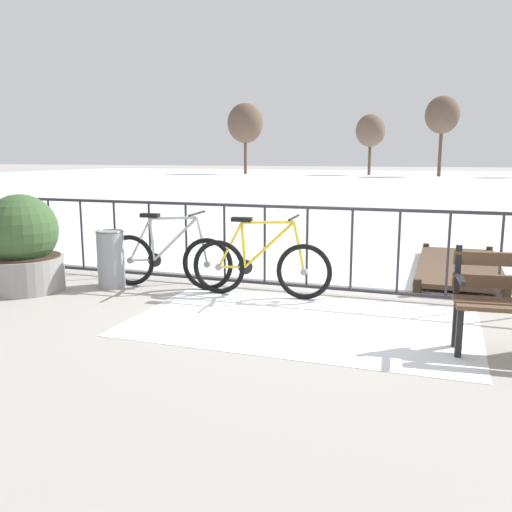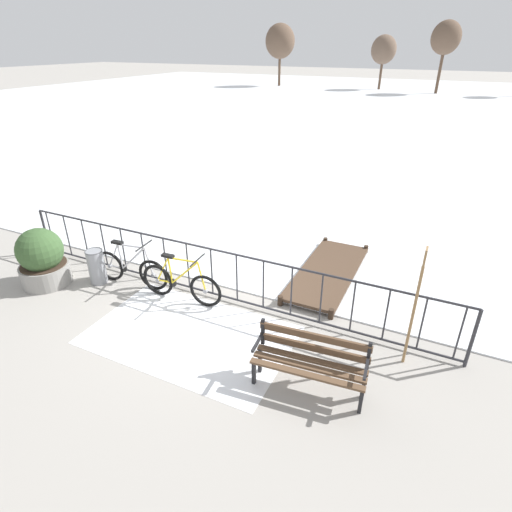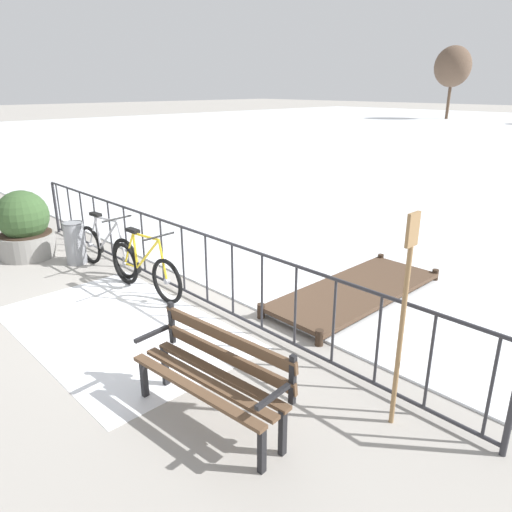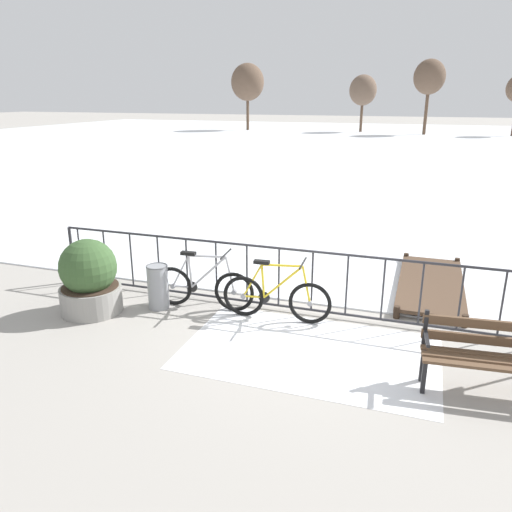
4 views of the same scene
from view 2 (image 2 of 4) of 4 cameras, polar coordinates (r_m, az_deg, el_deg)
The scene contains 14 objects.
ground_plane at distance 8.15m, azimuth -5.96°, elevation -5.63°, with size 160.00×160.00×0.00m, color #9E9991.
frozen_pond at distance 34.63m, azimuth 20.40°, elevation 18.62°, with size 80.00×56.00×0.03m, color white.
snow_patch at distance 7.22m, azimuth -9.17°, elevation -10.75°, with size 3.41×2.10×0.01m, color white.
railing_fence at distance 7.86m, azimuth -6.15°, elevation -2.21°, with size 9.06×0.06×1.07m.
bicycle_near_railing at distance 7.94m, azimuth -10.38°, elevation -3.79°, with size 1.71×0.52×0.97m.
bicycle_second at distance 8.69m, azimuth -16.97°, elevation -1.70°, with size 1.71×0.52×0.97m.
park_bench at distance 5.97m, azimuth 7.56°, elevation -13.88°, with size 1.64×0.62×0.89m.
planter_with_shrub at distance 9.34m, azimuth -27.54°, elevation -0.34°, with size 0.96×0.96×1.20m.
trash_bin at distance 9.00m, azimuth -21.22°, elevation -1.34°, with size 0.35×0.35×0.73m.
oar_upright at distance 6.37m, azimuth 21.28°, elevation -5.81°, with size 0.04×0.16×1.98m.
wooden_dock at distance 8.84m, azimuth 9.92°, elevation -2.14°, with size 1.10×2.96×0.20m.
tree_far_west at distance 48.19m, azimuth 17.28°, elevation 25.63°, with size 2.49×2.49×5.13m.
tree_west_mid at distance 45.87m, azimuth 24.83°, elevation 25.74°, with size 2.64×2.64×6.25m.
tree_far_east at distance 50.34m, azimuth 3.36°, elevation 27.57°, with size 3.18×3.18×6.27m.
Camera 2 is at (3.69, -5.75, 4.44)m, focal length 28.86 mm.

